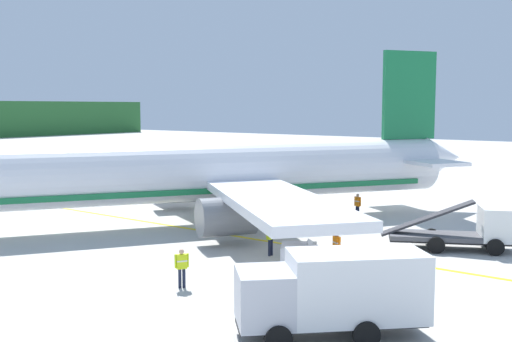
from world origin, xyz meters
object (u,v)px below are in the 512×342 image
object	(u,v)px
cargo_container_near	(299,268)
crew_marshaller	(182,265)
airliner_foreground	(202,174)
crew_loader_left	(271,236)
service_truck_baggage	(473,229)
crew_supervisor	(358,204)
service_truck_catering	(334,291)
crew_loader_right	(337,246)

from	to	relation	value
cargo_container_near	crew_marshaller	size ratio (longest dim) A/B	1.36
airliner_foreground	crew_loader_left	distance (m)	9.96
service_truck_baggage	crew_loader_left	xyz separation A→B (m)	(-7.64, 8.15, -0.10)
cargo_container_near	crew_supervisor	size ratio (longest dim) A/B	1.34
crew_marshaller	crew_loader_left	xyz separation A→B (m)	(6.97, 0.24, 0.05)
airliner_foreground	crew_marshaller	bearing A→B (deg)	-141.98
service_truck_catering	crew_loader_right	bearing A→B (deg)	28.69
service_truck_baggage	service_truck_catering	world-z (taller)	service_truck_catering
service_truck_catering	crew_loader_right	world-z (taller)	service_truck_catering
airliner_foreground	cargo_container_near	xyz separation A→B (m)	(-8.69, -13.20, -2.38)
crew_supervisor	crew_loader_left	bearing A→B (deg)	-173.61
service_truck_baggage	crew_loader_left	world-z (taller)	service_truck_baggage
airliner_foreground	crew_marshaller	size ratio (longest dim) A/B	21.46
service_truck_baggage	crew_loader_left	bearing A→B (deg)	133.13
service_truck_baggage	crew_loader_right	xyz separation A→B (m)	(-7.61, 4.23, -0.11)
crew_supervisor	cargo_container_near	bearing A→B (deg)	-160.52
crew_marshaller	crew_loader_right	distance (m)	7.91
service_truck_baggage	crew_supervisor	distance (m)	10.76
crew_loader_right	crew_supervisor	world-z (taller)	crew_loader_right
airliner_foreground	service_truck_baggage	size ratio (longest dim) A/B	5.24
cargo_container_near	crew_supervisor	world-z (taller)	cargo_container_near
airliner_foreground	crew_supervisor	size ratio (longest dim) A/B	21.14
service_truck_baggage	crew_loader_right	distance (m)	8.70
service_truck_baggage	cargo_container_near	world-z (taller)	service_truck_baggage
airliner_foreground	crew_loader_left	world-z (taller)	airliner_foreground
crew_loader_left	crew_loader_right	size ratio (longest dim) A/B	1.01
crew_marshaller	crew_loader_left	distance (m)	6.98
service_truck_baggage	crew_marshaller	size ratio (longest dim) A/B	4.10
crew_loader_right	crew_supervisor	bearing A→B (deg)	23.05
crew_loader_right	service_truck_baggage	bearing A→B (deg)	-29.06
cargo_container_near	crew_loader_left	world-z (taller)	cargo_container_near
crew_loader_right	cargo_container_near	bearing A→B (deg)	-171.72
airliner_foreground	crew_marshaller	distance (m)	14.61
service_truck_catering	service_truck_baggage	bearing A→B (deg)	0.64
service_truck_catering	crew_marshaller	world-z (taller)	service_truck_catering
crew_loader_left	crew_loader_right	world-z (taller)	crew_loader_left
airliner_foreground	service_truck_catering	xyz separation A→B (m)	(-12.40, -16.97, -1.78)
service_truck_catering	crew_loader_left	world-z (taller)	service_truck_catering
service_truck_catering	cargo_container_near	xyz separation A→B (m)	(3.71, 3.77, -0.61)
crew_loader_left	crew_loader_right	xyz separation A→B (m)	(0.03, -3.93, -0.01)
crew_loader_left	crew_supervisor	world-z (taller)	crew_loader_left
service_truck_baggage	crew_supervisor	bearing A→B (deg)	62.72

